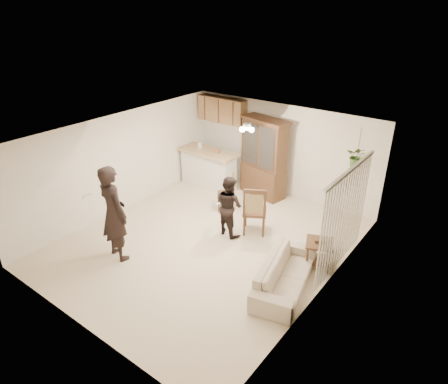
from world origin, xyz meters
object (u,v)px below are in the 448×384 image
Objects in this scene: chair_bar at (216,180)px; chair_hutch_left at (226,200)px; side_table at (318,254)px; china_hutch at (264,158)px; child at (229,207)px; adult at (115,219)px; chair_hutch_right at (254,219)px; sofa at (285,271)px.

chair_hutch_left is (0.98, -0.86, 0.01)m from chair_bar.
side_table is 4.30m from chair_bar.
chair_hutch_left is at bearing -90.48° from china_hutch.
china_hutch is at bearing 132.62° from chair_hutch_left.
china_hutch is 1.57m from chair_bar.
adult is at bearing 69.60° from child.
side_table is (2.21, 0.05, -0.37)m from child.
chair_bar is 0.95× the size of chair_hutch_left.
side_table is 0.58× the size of chair_hutch_right.
sofa is 1.04× the size of adult.
sofa is at bearing -28.24° from chair_bar.
chair_bar reaches higher than sofa.
china_hutch reaches higher than child.
child is at bearing -38.00° from chair_bar.
child is 2.31m from china_hutch.
sofa reaches higher than side_table.
adult is at bearing -76.51° from chair_bar.
sofa is at bearing 109.96° from chair_hutch_right.
sofa is at bearing -40.42° from china_hutch.
adult reaches higher than chair_hutch_left.
side_table is 0.75× the size of chair_bar.
china_hutch is 2.15m from chair_hutch_right.
chair_hutch_right is at bearing -51.96° from china_hutch.
china_hutch is at bearing 24.88° from sofa.
chair_hutch_left reaches higher than sofa.
child reaches higher than chair_hutch_left.
adult reaches higher than chair_bar.
chair_hutch_right is (0.90, -1.81, -0.73)m from china_hutch.
china_hutch is (0.85, 4.37, 0.17)m from adult.
side_table is at bearing 38.68° from chair_hutch_left.
sofa is 0.87× the size of china_hutch.
chair_hutch_left is (-2.74, 1.81, -0.10)m from sofa.
china_hutch reaches higher than side_table.
side_table is at bearing -26.33° from sofa.
chair_hutch_right is at bearing 168.36° from side_table.
chair_hutch_left is at bearing -38.71° from child.
china_hutch is 3.13× the size of side_table.
chair_hutch_left is at bearing -51.53° from chair_hutch_right.
child is at bearing 14.51° from chair_hutch_right.
side_table is at bearing -167.46° from child.
sofa is 4.58m from chair_bar.
chair_hutch_right is at bearing -115.20° from adult.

